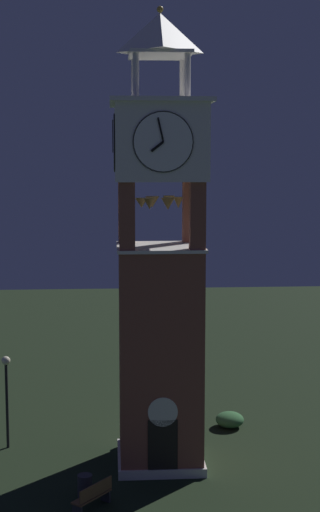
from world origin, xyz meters
The scene contains 6 objects.
ground centered at (0.00, 0.00, 0.00)m, with size 80.00×80.00×0.00m, color black.
clock_tower centered at (0.00, 0.00, 7.21)m, with size 3.69×3.69×17.23m.
park_bench centered at (-2.52, -3.87, 0.48)m, with size 1.36×1.51×0.95m.
lamp_post centered at (-6.12, 1.90, 2.66)m, with size 0.36×0.36×3.84m.
trash_bin centered at (-2.82, -2.89, 0.40)m, with size 0.52×0.52×0.80m, color #2D2D33.
shrub_near_entry centered at (3.33, 3.66, 0.33)m, with size 1.24×1.24×0.66m, color #336638.
Camera 1 is at (-1.87, -27.98, 11.70)m, focal length 52.68 mm.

